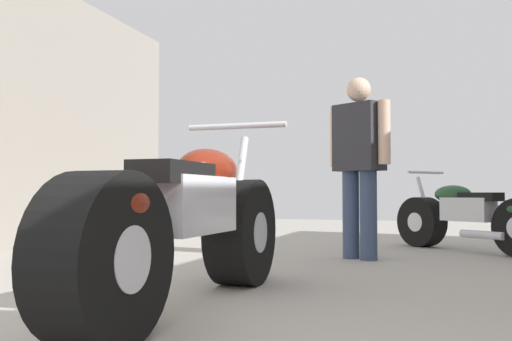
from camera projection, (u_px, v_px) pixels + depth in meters
The scene contains 4 objects.
ground_plane at pixel (309, 277), 4.04m from camera, with size 17.51×17.51×0.00m, color #A8A399.
motorcycle_maroon_cruiser at pixel (186, 226), 2.92m from camera, with size 0.68×2.28×1.07m.
motorcycle_black_naked at pixel (471, 218), 5.78m from camera, with size 1.50×1.39×0.86m.
mechanic_in_blue at pixel (359, 156), 5.15m from camera, with size 0.63×0.44×1.68m.
Camera 1 is at (0.87, -0.35, 0.61)m, focal length 39.13 mm.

